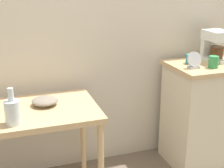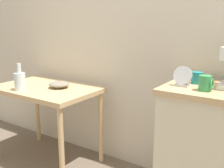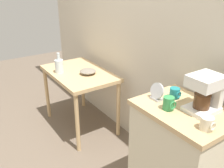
% 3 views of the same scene
% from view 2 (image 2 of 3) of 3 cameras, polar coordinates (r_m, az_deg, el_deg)
% --- Properties ---
extents(back_wall, '(4.40, 0.10, 2.80)m').
position_cam_2_polar(back_wall, '(2.38, 7.43, 14.91)').
color(back_wall, beige).
rests_on(back_wall, ground_plane).
extents(wooden_table, '(0.95, 0.60, 0.72)m').
position_cam_2_polar(wooden_table, '(2.61, -13.51, -2.52)').
color(wooden_table, tan).
rests_on(wooden_table, ground_plane).
extents(kitchen_counter, '(0.67, 0.51, 0.90)m').
position_cam_2_polar(kitchen_counter, '(2.00, 20.14, -13.49)').
color(kitchen_counter, beige).
rests_on(kitchen_counter, ground_plane).
extents(bowl_stoneware, '(0.18, 0.18, 0.06)m').
position_cam_2_polar(bowl_stoneware, '(2.53, -10.84, -0.05)').
color(bowl_stoneware, gray).
rests_on(bowl_stoneware, wooden_table).
extents(glass_carafe_vase, '(0.10, 0.10, 0.23)m').
position_cam_2_polar(glass_carafe_vase, '(2.52, -18.45, 0.65)').
color(glass_carafe_vase, silver).
rests_on(glass_carafe_vase, wooden_table).
extents(mug_dark_teal, '(0.08, 0.08, 0.08)m').
position_cam_2_polar(mug_dark_teal, '(1.93, 17.17, 1.23)').
color(mug_dark_teal, teal).
rests_on(mug_dark_teal, kitchen_counter).
extents(mug_tall_green, '(0.08, 0.08, 0.09)m').
position_cam_2_polar(mug_tall_green, '(1.75, 18.70, 0.14)').
color(mug_tall_green, '#338C4C').
rests_on(mug_tall_green, kitchen_counter).
extents(table_clock, '(0.12, 0.06, 0.13)m').
position_cam_2_polar(table_clock, '(1.82, 14.33, 1.30)').
color(table_clock, '#B2B5BA').
rests_on(table_clock, kitchen_counter).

